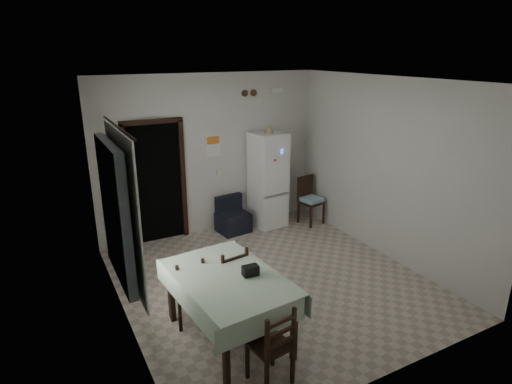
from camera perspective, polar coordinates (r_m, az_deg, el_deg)
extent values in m
plane|color=#B1A291|center=(6.50, 2.13, -11.76)|extent=(4.50, 4.50, 0.00)
cube|color=black|center=(7.84, -13.68, 1.47)|extent=(0.90, 0.45, 2.10)
cube|color=black|center=(7.51, -16.79, 0.45)|extent=(0.08, 0.10, 2.18)
cube|color=black|center=(7.75, -9.71, 1.52)|extent=(0.08, 0.10, 2.18)
cube|color=black|center=(7.37, -13.82, 9.11)|extent=(1.06, 0.10, 0.08)
cube|color=silver|center=(5.00, -18.27, -2.66)|extent=(0.10, 1.20, 1.60)
cube|color=silver|center=(5.01, -17.04, -2.46)|extent=(0.02, 1.45, 1.85)
cylinder|color=black|center=(4.77, -17.99, 8.28)|extent=(0.02, 1.60, 0.02)
cube|color=white|center=(7.83, -5.73, 6.18)|extent=(0.28, 0.02, 0.40)
cube|color=orange|center=(7.80, -5.74, 6.89)|extent=(0.24, 0.01, 0.14)
cube|color=beige|center=(7.99, -4.95, 2.62)|extent=(0.08, 0.02, 0.12)
cylinder|color=#533521|center=(7.95, -1.50, 13.03)|extent=(0.12, 0.03, 0.12)
cylinder|color=#533521|center=(8.03, -0.32, 13.09)|extent=(0.12, 0.03, 0.12)
cube|color=white|center=(8.24, 2.73, 13.42)|extent=(0.25, 0.07, 0.09)
cone|color=tan|center=(7.89, 1.71, 8.43)|extent=(0.20, 0.20, 0.16)
cube|color=black|center=(4.91, -0.74, -10.43)|extent=(0.19, 0.12, 0.12)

